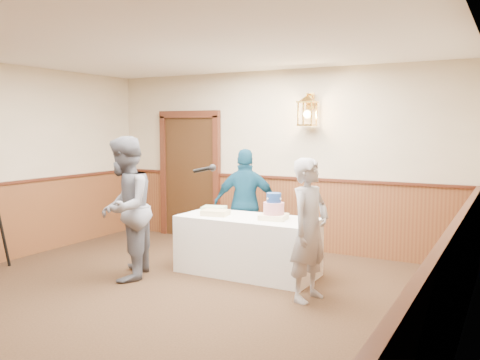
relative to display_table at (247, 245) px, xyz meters
The scene contains 9 objects.
ground 1.97m from the display_table, 100.21° to the right, with size 7.00×7.00×0.00m, color #311F13.
room_shell 1.89m from the display_table, 105.33° to the right, with size 6.02×7.02×2.81m.
display_table is the anchor object (origin of this frame).
tiered_cake 0.63m from the display_table, ahead, with size 0.37×0.37×0.34m.
sheet_cake_yellow 0.60m from the display_table, 167.95° to the right, with size 0.34×0.26×0.07m, color #D4B77E.
sheet_cake_green 0.75m from the display_table, 165.55° to the left, with size 0.31×0.25×0.07m, color #A0C38A.
interviewer 1.64m from the display_table, 143.01° to the right, with size 1.61×1.08×1.80m.
baker 1.28m from the display_table, 28.05° to the right, with size 0.58×0.38×1.58m, color #97969B.
assistant_p 0.87m from the display_table, 119.18° to the left, with size 0.94×0.39×1.60m, color navy.
Camera 1 is at (3.37, -3.84, 1.90)m, focal length 38.00 mm.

